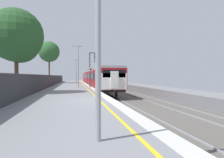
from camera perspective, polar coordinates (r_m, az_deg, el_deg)
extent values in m
cube|color=gray|center=(12.96, -13.47, -8.32)|extent=(6.40, 110.00, 1.00)
cube|color=silver|center=(13.10, -0.62, -5.96)|extent=(0.60, 110.00, 0.01)
cube|color=yellow|center=(12.98, -3.90, -6.03)|extent=(0.12, 110.00, 0.01)
cube|color=#56514C|center=(15.40, 21.41, -9.15)|extent=(11.00, 110.00, 0.20)
cube|color=gray|center=(13.46, 3.56, -9.95)|extent=(0.07, 110.00, 0.08)
cube|color=gray|center=(13.88, 9.38, -9.62)|extent=(0.07, 110.00, 0.08)
cube|color=gray|center=(14.96, 18.74, -8.89)|extent=(0.07, 110.00, 0.08)
cube|color=gray|center=(15.71, 23.33, -8.45)|extent=(0.07, 110.00, 0.08)
cube|color=maroon|center=(29.38, -3.14, 0.29)|extent=(2.80, 19.14, 2.30)
cube|color=black|center=(29.42, -3.14, -2.20)|extent=(2.64, 18.54, 0.25)
cube|color=gray|center=(29.39, -3.14, 2.76)|extent=(2.68, 19.14, 0.24)
cube|color=black|center=(29.21, -5.89, 0.87)|extent=(0.02, 17.54, 0.84)
cube|color=red|center=(24.46, -4.88, -0.06)|extent=(0.03, 1.10, 1.90)
cube|color=red|center=(33.98, -6.62, 0.19)|extent=(0.03, 1.10, 1.90)
cylinder|color=black|center=(22.46, -2.65, -4.41)|extent=(0.12, 0.84, 0.84)
cylinder|color=black|center=(22.74, 1.25, -4.34)|extent=(0.12, 0.84, 0.84)
cylinder|color=black|center=(36.27, -5.89, -2.41)|extent=(0.12, 0.84, 0.84)
cylinder|color=black|center=(36.44, -3.44, -2.39)|extent=(0.12, 0.84, 0.84)
cube|color=maroon|center=(49.00, -6.34, 0.51)|extent=(2.80, 19.14, 2.30)
cube|color=black|center=(49.02, -6.33, -0.98)|extent=(2.64, 18.54, 0.25)
cube|color=gray|center=(49.01, -6.34, 2.00)|extent=(2.68, 19.14, 0.24)
cube|color=black|center=(48.90, -7.99, 0.86)|extent=(0.02, 17.54, 0.84)
cube|color=red|center=(44.13, -7.65, 0.34)|extent=(0.03, 1.10, 1.90)
cube|color=red|center=(53.68, -8.27, 0.43)|extent=(0.03, 1.10, 1.90)
cylinder|color=black|center=(42.04, -6.60, -1.96)|extent=(0.12, 0.84, 0.84)
cylinder|color=black|center=(42.19, -4.49, -1.95)|extent=(0.12, 0.84, 0.84)
cylinder|color=black|center=(55.93, -7.72, -1.26)|extent=(0.12, 0.84, 0.84)
cylinder|color=black|center=(56.04, -6.13, -1.26)|extent=(0.12, 0.84, 0.84)
cube|color=silver|center=(19.99, 0.64, -0.70)|extent=(2.70, 0.10, 1.70)
cube|color=black|center=(19.97, 0.64, 1.60)|extent=(2.40, 0.08, 0.80)
cube|color=silver|center=(19.85, 0.72, -0.27)|extent=(0.80, 0.24, 1.80)
cylinder|color=white|center=(19.79, -2.02, -2.88)|extent=(0.18, 0.06, 0.18)
cylinder|color=white|center=(20.18, 3.32, -2.81)|extent=(0.18, 0.06, 0.18)
cylinder|color=black|center=(19.76, 0.81, -3.62)|extent=(0.20, 0.35, 0.20)
cube|color=black|center=(49.01, -6.34, 2.29)|extent=(0.60, 0.90, 0.20)
cylinder|color=#47474C|center=(29.22, -6.55, 2.73)|extent=(0.18, 0.18, 5.04)
cube|color=#47474C|center=(29.45, -5.68, 7.64)|extent=(0.90, 0.12, 0.12)
cube|color=black|center=(29.43, -4.90, 6.57)|extent=(0.28, 0.20, 1.00)
cylinder|color=black|center=(29.34, -4.87, 7.21)|extent=(0.16, 0.04, 0.16)
cylinder|color=black|center=(29.31, -4.87, 6.59)|extent=(0.16, 0.04, 0.16)
cylinder|color=#19D83F|center=(29.28, -4.87, 5.97)|extent=(0.16, 0.04, 0.16)
cube|color=black|center=(29.36, -4.90, 5.11)|extent=(0.32, 0.16, 0.24)
cylinder|color=#59595B|center=(26.23, -6.25, 0.08)|extent=(0.08, 0.08, 2.41)
cylinder|color=black|center=(26.24, -6.26, 2.84)|extent=(0.59, 0.02, 0.59)
cylinder|color=silver|center=(26.23, -6.25, 2.84)|extent=(0.56, 0.02, 0.56)
cube|color=black|center=(26.21, -6.25, 2.84)|extent=(0.24, 0.01, 0.18)
cylinder|color=#93999E|center=(4.82, -4.10, 15.46)|extent=(0.14, 0.14, 5.56)
cylinder|color=#93999E|center=(26.79, -9.88, 3.58)|extent=(0.14, 0.14, 5.68)
cube|color=#93999E|center=(27.07, -8.93, 9.38)|extent=(0.90, 0.08, 0.08)
cylinder|color=silver|center=(27.08, -7.97, 9.21)|extent=(0.20, 0.20, 0.18)
cube|color=#93999E|center=(27.05, -10.86, 9.38)|extent=(0.90, 0.08, 0.08)
cylinder|color=silver|center=(27.04, -11.83, 9.21)|extent=(0.20, 0.20, 0.18)
cylinder|color=#93999E|center=(48.90, -10.43, 2.38)|extent=(0.14, 0.14, 5.74)
cube|color=#93999E|center=(49.06, -9.91, 5.62)|extent=(0.90, 0.08, 0.08)
cylinder|color=silver|center=(49.06, -9.38, 5.53)|extent=(0.20, 0.20, 0.18)
cube|color=#93999E|center=(49.04, -10.97, 5.62)|extent=(0.90, 0.08, 0.08)
cylinder|color=silver|center=(49.04, -11.50, 5.52)|extent=(0.20, 0.20, 0.18)
cube|color=#282B2D|center=(13.27, -26.33, -2.32)|extent=(0.03, 99.00, 1.69)
cube|color=#38383D|center=(13.25, -26.35, 1.33)|extent=(0.06, 99.00, 0.06)
cylinder|color=#38383D|center=(13.27, -26.33, -2.32)|extent=(0.07, 0.07, 1.69)
cylinder|color=#38383D|center=(24.73, -19.20, -0.85)|extent=(0.07, 0.07, 1.69)
cylinder|color=#38383D|center=(36.34, -16.60, -0.31)|extent=(0.07, 0.07, 1.69)
cylinder|color=#38383D|center=(47.98, -15.26, -0.03)|extent=(0.07, 0.07, 1.69)
cylinder|color=#38383D|center=(59.64, -14.44, 0.14)|extent=(0.07, 0.07, 1.69)
cylinder|color=#473323|center=(45.79, -17.90, 2.46)|extent=(0.32, 0.32, 5.74)
sphere|color=#285628|center=(46.10, -17.92, 7.61)|extent=(4.61, 4.61, 4.61)
sphere|color=#285628|center=(45.85, -17.36, 6.92)|extent=(3.22, 3.22, 3.22)
cylinder|color=#473323|center=(19.56, -26.17, 1.93)|extent=(0.34, 0.34, 3.92)
sphere|color=#234C23|center=(19.90, -26.23, 11.40)|extent=(4.79, 4.79, 4.79)
sphere|color=#234C23|center=(20.14, -25.46, 9.55)|extent=(3.72, 3.72, 3.72)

